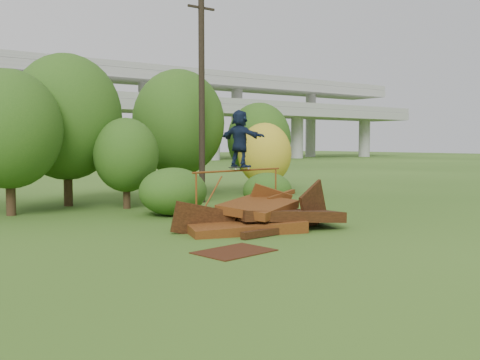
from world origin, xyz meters
TOP-DOWN VIEW (x-y plane):
  - ground at (0.00, 0.00)m, footprint 240.00×240.00m
  - scrap_pile at (-0.15, 1.67)m, footprint 5.68×3.49m
  - grind_rail at (-0.36, 2.67)m, footprint 4.04×0.74m
  - skateboard at (-0.31, 2.68)m, footprint 0.89×0.37m
  - skater at (-0.31, 2.68)m, footprint 0.98×1.85m
  - flat_plate at (-3.02, -0.81)m, footprint 2.07×1.62m
  - tree_0 at (-5.98, 9.83)m, footprint 3.97×3.97m
  - tree_1 at (-3.18, 11.65)m, footprint 4.80×4.80m
  - tree_2 at (-1.47, 9.28)m, footprint 2.73×2.73m
  - tree_3 at (2.71, 12.17)m, footprint 4.70×4.70m
  - tree_4 at (6.24, 9.55)m, footprint 2.76×2.76m
  - tree_5 at (7.62, 11.78)m, footprint 3.58×3.58m
  - shrub_left at (-0.91, 6.23)m, footprint 2.67×2.46m
  - shrub_right at (3.37, 5.76)m, footprint 2.16×1.98m
  - utility_pole at (2.36, 9.37)m, footprint 1.40×0.28m

SIDE VIEW (x-z plane):
  - ground at x=0.00m, z-range 0.00..0.00m
  - flat_plate at x=-3.02m, z-range 0.00..0.03m
  - scrap_pile at x=-0.15m, z-range -0.55..1.31m
  - shrub_right at x=3.37m, z-range 0.00..1.53m
  - shrub_left at x=-0.91m, z-range 0.00..1.85m
  - grind_rail at x=-0.36m, z-range 0.50..2.40m
  - skateboard at x=-0.31m, z-range 1.92..2.01m
  - tree_4 at x=6.24m, z-range 0.31..4.12m
  - tree_2 at x=-1.47m, z-range 0.35..4.19m
  - skater at x=-0.31m, z-range 1.99..3.89m
  - tree_5 at x=7.62m, z-range 0.45..5.48m
  - tree_0 at x=-5.98m, z-range 0.51..6.11m
  - tree_3 at x=2.71m, z-range 0.55..7.07m
  - tree_1 at x=-3.18m, z-range 0.57..7.24m
  - utility_pole at x=2.36m, z-range 0.07..9.81m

